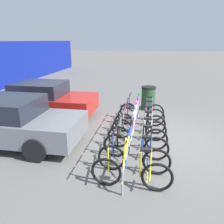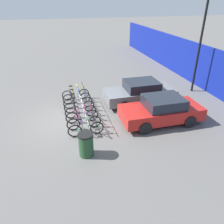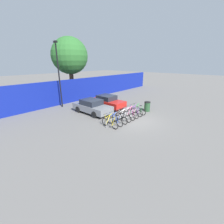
{
  "view_description": "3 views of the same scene",
  "coord_description": "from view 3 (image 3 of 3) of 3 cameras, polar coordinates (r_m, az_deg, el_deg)",
  "views": [
    {
      "loc": [
        -6.45,
        0.23,
        2.97
      ],
      "look_at": [
        0.58,
        1.5,
        0.61
      ],
      "focal_mm": 35.0,
      "sensor_mm": 36.0,
      "label": 1
    },
    {
      "loc": [
        10.34,
        -0.51,
        5.86
      ],
      "look_at": [
        0.95,
        1.98,
        0.68
      ],
      "focal_mm": 35.0,
      "sensor_mm": 36.0,
      "label": 2
    },
    {
      "loc": [
        -10.73,
        -6.78,
        4.98
      ],
      "look_at": [
        -1.16,
        1.52,
        0.72
      ],
      "focal_mm": 24.0,
      "sensor_mm": 36.0,
      "label": 3
    }
  ],
  "objects": [
    {
      "name": "ground_plane",
      "position": [
        13.63,
        8.06,
        -3.02
      ],
      "size": [
        120.0,
        120.0,
        0.0
      ],
      "primitive_type": "plane",
      "color": "#605E5B"
    },
    {
      "name": "hoarding_wall",
      "position": [
        19.81,
        -15.55,
        7.67
      ],
      "size": [
        36.0,
        0.16,
        2.9
      ],
      "primitive_type": "cube",
      "color": "navy",
      "rests_on": "ground"
    },
    {
      "name": "bike_rack",
      "position": [
        13.46,
        4.7,
        -0.92
      ],
      "size": [
        4.79,
        0.04,
        0.57
      ],
      "color": "gray",
      "rests_on": "ground"
    },
    {
      "name": "bicycle_yellow",
      "position": [
        11.88,
        -0.86,
        -4.21
      ],
      "size": [
        0.68,
        1.71,
        1.05
      ],
      "rotation": [
        0.0,
        0.0,
        -0.02
      ],
      "color": "black",
      "rests_on": "ground"
    },
    {
      "name": "bicycle_blue",
      "position": [
        12.3,
        1.02,
        -3.39
      ],
      "size": [
        0.68,
        1.71,
        1.05
      ],
      "rotation": [
        0.0,
        0.0,
        0.06
      ],
      "color": "black",
      "rests_on": "ground"
    },
    {
      "name": "bicycle_black",
      "position": [
        12.76,
        2.87,
        -2.57
      ],
      "size": [
        0.68,
        1.71,
        1.05
      ],
      "rotation": [
        0.0,
        0.0,
        -0.01
      ],
      "color": "black",
      "rests_on": "ground"
    },
    {
      "name": "bicycle_white",
      "position": [
        13.18,
        4.38,
        -1.9
      ],
      "size": [
        0.68,
        1.71,
        1.05
      ],
      "rotation": [
        0.0,
        0.0,
        0.0
      ],
      "color": "black",
      "rests_on": "ground"
    },
    {
      "name": "bicycle_silver",
      "position": [
        13.65,
        5.91,
        -1.22
      ],
      "size": [
        0.68,
        1.71,
        1.05
      ],
      "rotation": [
        0.0,
        0.0,
        0.03
      ],
      "color": "black",
      "rests_on": "ground"
    },
    {
      "name": "bicycle_pink",
      "position": [
        14.07,
        7.2,
        -0.65
      ],
      "size": [
        0.68,
        1.71,
        1.05
      ],
      "rotation": [
        0.0,
        0.0,
        -0.06
      ],
      "color": "black",
      "rests_on": "ground"
    },
    {
      "name": "bicycle_purple",
      "position": [
        14.62,
        8.69,
        0.02
      ],
      "size": [
        0.68,
        1.71,
        1.05
      ],
      "rotation": [
        0.0,
        0.0,
        0.05
      ],
      "color": "black",
      "rests_on": "ground"
    },
    {
      "name": "bicycle_green",
      "position": [
        15.11,
        9.93,
        0.57
      ],
      "size": [
        0.68,
        1.71,
        1.05
      ],
      "rotation": [
        0.0,
        0.0,
        -0.02
      ],
      "color": "black",
      "rests_on": "ground"
    },
    {
      "name": "car_grey",
      "position": [
        15.29,
        -7.6,
        2.14
      ],
      "size": [
        1.91,
        4.23,
        1.4
      ],
      "color": "slate",
      "rests_on": "ground"
    },
    {
      "name": "car_red",
      "position": [
        17.1,
        -1.87,
        4.07
      ],
      "size": [
        1.91,
        4.15,
        1.4
      ],
      "color": "red",
      "rests_on": "ground"
    },
    {
      "name": "lamp_post",
      "position": [
        17.67,
        -19.65,
        13.95
      ],
      "size": [
        0.24,
        0.44,
        7.01
      ],
      "color": "black",
      "rests_on": "ground"
    },
    {
      "name": "trash_bin",
      "position": [
        16.17,
        13.24,
        2.08
      ],
      "size": [
        0.63,
        0.63,
        1.03
      ],
      "color": "#234728",
      "rests_on": "ground"
    },
    {
      "name": "tree_behind_hoarding",
      "position": [
        21.86,
        -15.82,
        19.8
      ],
      "size": [
        4.75,
        4.75,
        8.1
      ],
      "color": "brown",
      "rests_on": "ground"
    }
  ]
}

